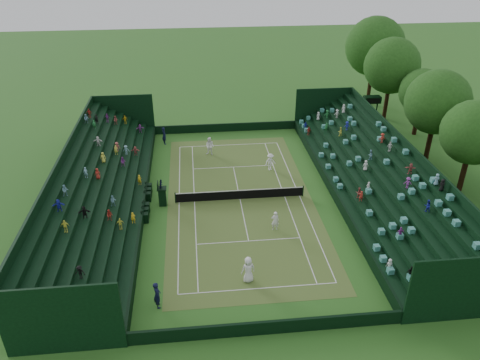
% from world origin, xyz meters
% --- Properties ---
extents(ground, '(160.00, 160.00, 0.00)m').
position_xyz_m(ground, '(0.00, 0.00, 0.00)').
color(ground, '#316A21').
rests_on(ground, ground).
extents(court_surface, '(12.97, 26.77, 0.01)m').
position_xyz_m(court_surface, '(0.00, 0.00, 0.01)').
color(court_surface, '#2E6622').
rests_on(court_surface, ground).
extents(perimeter_wall_north, '(17.17, 0.20, 1.00)m').
position_xyz_m(perimeter_wall_north, '(0.00, 15.88, 0.50)').
color(perimeter_wall_north, black).
rests_on(perimeter_wall_north, ground).
extents(perimeter_wall_south, '(17.17, 0.20, 1.00)m').
position_xyz_m(perimeter_wall_south, '(0.00, -15.88, 0.50)').
color(perimeter_wall_south, black).
rests_on(perimeter_wall_south, ground).
extents(perimeter_wall_east, '(0.20, 31.77, 1.00)m').
position_xyz_m(perimeter_wall_east, '(8.48, 0.00, 0.50)').
color(perimeter_wall_east, black).
rests_on(perimeter_wall_east, ground).
extents(perimeter_wall_west, '(0.20, 31.77, 1.00)m').
position_xyz_m(perimeter_wall_west, '(-8.48, 0.00, 0.50)').
color(perimeter_wall_west, black).
rests_on(perimeter_wall_west, ground).
extents(north_grandstand, '(6.60, 32.00, 4.90)m').
position_xyz_m(north_grandstand, '(12.66, 0.00, 1.55)').
color(north_grandstand, black).
rests_on(north_grandstand, ground).
extents(south_grandstand, '(6.60, 32.00, 4.90)m').
position_xyz_m(south_grandstand, '(-12.66, 0.00, 1.55)').
color(south_grandstand, black).
rests_on(south_grandstand, ground).
extents(tennis_net, '(11.67, 0.10, 1.06)m').
position_xyz_m(tennis_net, '(0.00, 0.00, 0.53)').
color(tennis_net, black).
rests_on(tennis_net, ground).
extents(scoreboard_tower, '(2.00, 1.00, 3.70)m').
position_xyz_m(scoreboard_tower, '(17.75, 16.00, 3.14)').
color(scoreboard_tower, black).
rests_on(scoreboard_tower, ground).
extents(tree_row, '(9.06, 35.39, 11.67)m').
position_xyz_m(tree_row, '(20.74, 12.72, 6.64)').
color(tree_row, black).
rests_on(tree_row, ground).
extents(umpire_chair, '(0.81, 0.81, 2.56)m').
position_xyz_m(umpire_chair, '(-6.91, -0.20, 1.09)').
color(umpire_chair, black).
rests_on(umpire_chair, ground).
extents(courtside_chairs, '(0.56, 5.53, 1.21)m').
position_xyz_m(courtside_chairs, '(-8.26, -0.29, 0.46)').
color(courtside_chairs, black).
rests_on(courtside_chairs, ground).
extents(player_near_west, '(1.11, 0.85, 2.02)m').
position_xyz_m(player_near_west, '(-0.61, -11.02, 1.01)').
color(player_near_west, white).
rests_on(player_near_west, ground).
extents(player_near_east, '(0.63, 0.42, 1.72)m').
position_xyz_m(player_near_east, '(2.32, -5.04, 0.86)').
color(player_near_east, white).
rests_on(player_near_east, ground).
extents(player_far_west, '(1.19, 1.08, 2.00)m').
position_xyz_m(player_far_west, '(-2.21, 9.60, 1.00)').
color(player_far_west, white).
rests_on(player_far_west, ground).
extents(player_far_east, '(1.30, 1.00, 1.78)m').
position_xyz_m(player_far_east, '(3.65, 5.45, 0.89)').
color(player_far_east, white).
rests_on(player_far_east, ground).
extents(line_judge_north, '(0.68, 0.84, 2.00)m').
position_xyz_m(line_judge_north, '(-7.19, 13.02, 1.00)').
color(line_judge_north, black).
rests_on(line_judge_north, ground).
extents(line_judge_south, '(0.62, 0.81, 1.96)m').
position_xyz_m(line_judge_south, '(-6.74, -12.85, 0.98)').
color(line_judge_south, black).
rests_on(line_judge_south, ground).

